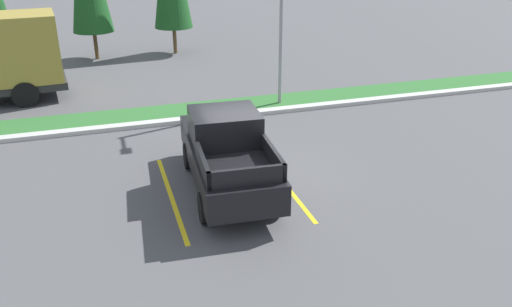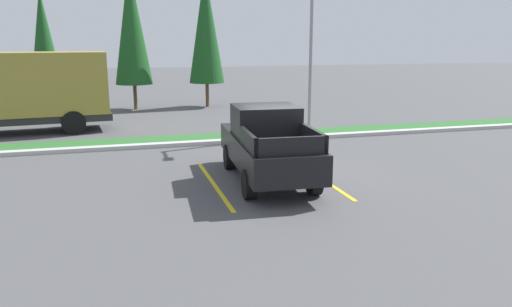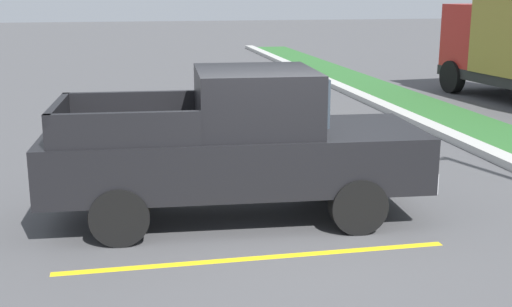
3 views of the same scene
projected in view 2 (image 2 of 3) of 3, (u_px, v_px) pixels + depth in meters
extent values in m
plane|color=#4C4C4F|center=(290.00, 175.00, 14.87)|extent=(120.00, 120.00, 0.00)
cube|color=yellow|center=(214.00, 184.00, 13.84)|extent=(0.12, 4.80, 0.01)
cube|color=yellow|center=(318.00, 176.00, 14.66)|extent=(0.12, 4.80, 0.01)
cube|color=#B2B2AD|center=(247.00, 140.00, 19.55)|extent=(56.00, 0.40, 0.15)
cube|color=#2D662D|center=(240.00, 136.00, 20.59)|extent=(56.00, 1.80, 0.06)
cylinder|color=black|center=(229.00, 157.00, 15.47)|extent=(0.33, 0.78, 0.76)
cylinder|color=black|center=(282.00, 154.00, 15.82)|extent=(0.33, 0.78, 0.76)
cylinder|color=black|center=(249.00, 184.00, 12.52)|extent=(0.33, 0.78, 0.76)
cylinder|color=black|center=(314.00, 180.00, 12.87)|extent=(0.33, 0.78, 0.76)
cube|color=black|center=(268.00, 150.00, 14.06)|extent=(2.22, 5.31, 0.76)
cube|color=black|center=(265.00, 120.00, 14.16)|extent=(1.86, 1.71, 0.84)
cube|color=#2D3842|center=(259.00, 115.00, 14.94)|extent=(1.62, 0.16, 0.63)
cube|color=black|center=(248.00, 140.00, 12.37)|extent=(0.22, 1.90, 0.44)
cube|color=black|center=(314.00, 138.00, 12.72)|extent=(0.22, 1.90, 0.44)
cube|color=black|center=(291.00, 146.00, 11.68)|extent=(1.80, 0.21, 0.44)
cube|color=silver|center=(250.00, 141.00, 16.54)|extent=(1.81, 0.27, 0.28)
cylinder|color=black|center=(74.00, 123.00, 21.05)|extent=(1.02, 0.39, 1.00)
cylinder|color=black|center=(72.00, 115.00, 23.05)|extent=(1.02, 0.39, 1.00)
cube|color=#262626|center=(28.00, 118.00, 21.39)|extent=(6.98, 2.92, 0.30)
cube|color=olive|center=(45.00, 83.00, 21.34)|extent=(5.20, 2.85, 2.60)
cylinder|color=gray|center=(311.00, 47.00, 20.39)|extent=(0.14, 0.14, 7.21)
cylinder|color=brown|center=(49.00, 100.00, 28.08)|extent=(0.20, 0.20, 1.19)
cone|color=#194C1E|center=(44.00, 40.00, 27.34)|extent=(1.72, 1.72, 5.43)
cylinder|color=brown|center=(135.00, 97.00, 28.66)|extent=(0.20, 0.20, 1.44)
cone|color=#194C1E|center=(131.00, 25.00, 27.77)|extent=(2.08, 2.08, 6.56)
cylinder|color=brown|center=(207.00, 95.00, 29.82)|extent=(0.20, 0.20, 1.42)
cone|color=#194C1E|center=(206.00, 26.00, 28.94)|extent=(2.05, 2.05, 6.47)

